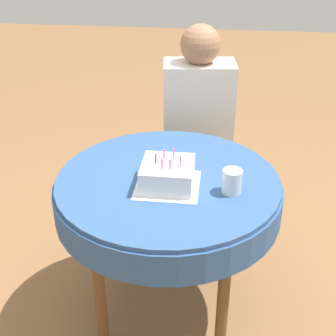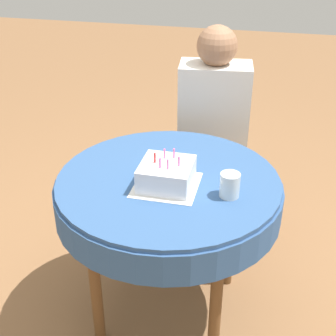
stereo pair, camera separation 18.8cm
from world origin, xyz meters
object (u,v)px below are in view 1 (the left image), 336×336
(birthday_cake, at_px, (168,174))
(drinking_glass, at_px, (232,181))
(person, at_px, (198,114))
(chair, at_px, (196,140))

(birthday_cake, xyz_separation_m, drinking_glass, (0.26, -0.02, -0.00))
(person, xyz_separation_m, drinking_glass, (0.18, -0.81, 0.06))
(chair, distance_m, drinking_glass, 0.96)
(birthday_cake, bearing_deg, person, 84.50)
(drinking_glass, bearing_deg, chair, 102.11)
(chair, height_order, person, person)
(birthday_cake, relative_size, drinking_glass, 2.09)
(chair, bearing_deg, drinking_glass, -84.73)
(chair, bearing_deg, person, -90.00)
(birthday_cake, height_order, drinking_glass, birthday_cake)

